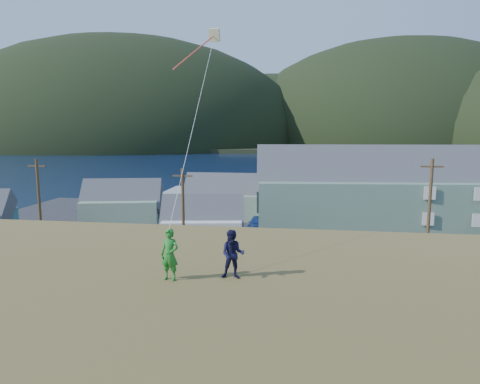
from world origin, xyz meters
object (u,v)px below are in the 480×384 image
object	(u,v)px
kite_flyer_navy	(233,254)
shed_palegreen_far	(225,198)
wharf	(239,195)
kite_flyer_green	(170,255)
shed_white	(203,224)
lodge	(400,190)
shed_palegreen_near	(122,205)

from	to	relation	value
kite_flyer_navy	shed_palegreen_far	bearing A→B (deg)	97.89
wharf	kite_flyer_green	bearing A→B (deg)	-83.53
shed_white	shed_palegreen_far	xyz separation A→B (m)	(-0.42, 14.67, 0.28)
lodge	kite_flyer_navy	distance (m)	42.09
shed_palegreen_far	wharf	bearing A→B (deg)	92.31
wharf	shed_palegreen_near	bearing A→B (deg)	-115.17
shed_palegreen_near	shed_white	xyz separation A→B (m)	(11.95, -8.45, -0.12)
wharf	shed_palegreen_near	size ratio (longest dim) A/B	2.50
shed_white	kite_flyer_green	xyz separation A→B (m)	(5.63, -28.10, 5.52)
shed_palegreen_near	shed_palegreen_far	world-z (taller)	shed_palegreen_far
shed_palegreen_near	kite_flyer_navy	bearing A→B (deg)	-74.18
shed_palegreen_near	kite_flyer_navy	distance (m)	41.37
shed_palegreen_far	kite_flyer_green	bearing A→B (deg)	-82.08
shed_white	shed_palegreen_near	bearing A→B (deg)	135.63
shed_palegreen_near	shed_white	bearing A→B (deg)	-47.64
lodge	shed_palegreen_far	distance (m)	21.53
wharf	shed_white	bearing A→B (deg)	-87.95
shed_white	kite_flyer_navy	distance (m)	29.20
lodge	shed_palegreen_far	size ratio (longest dim) A/B	3.23
wharf	lodge	size ratio (longest dim) A/B	0.76
shed_palegreen_far	kite_flyer_navy	world-z (taller)	kite_flyer_navy
shed_white	lodge	bearing A→B (deg)	20.86
lodge	shed_palegreen_near	bearing A→B (deg)	-179.03
shed_palegreen_far	kite_flyer_green	world-z (taller)	kite_flyer_green
shed_white	shed_palegreen_far	size ratio (longest dim) A/B	0.82
shed_palegreen_far	kite_flyer_green	distance (m)	43.52
kite_flyer_green	kite_flyer_navy	distance (m)	1.84
lodge	shed_palegreen_near	distance (m)	33.08
shed_white	kite_flyer_green	bearing A→B (deg)	-87.78
kite_flyer_navy	wharf	bearing A→B (deg)	95.62
wharf	lodge	distance (m)	29.65
shed_white	shed_palegreen_far	distance (m)	14.68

